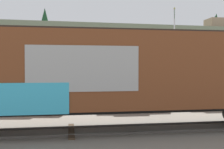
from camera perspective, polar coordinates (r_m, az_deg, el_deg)
The scene contains 8 objects.
ground_plane at distance 11.80m, azimuth 8.61°, elevation -11.21°, with size 260.00×260.00×0.00m, color slate.
track at distance 11.25m, azimuth -4.12°, elevation -11.63°, with size 60.02×4.23×0.08m.
freight_car at distance 11.10m, azimuth 1.61°, elevation 0.54°, with size 18.04×3.51×4.19m.
flagpole at distance 25.79m, azimuth 13.01°, elevation 7.21°, with size 0.68×1.34×8.18m.
hillside at distance 70.28m, azimuth -7.92°, elevation 4.08°, with size 148.99×33.97×16.00m.
parked_car_white at distance 16.15m, azimuth -17.07°, elevation -4.90°, with size 4.39×2.46×1.62m.
parked_car_black at distance 16.44m, azimuth 4.29°, elevation -4.54°, with size 4.22×2.10×1.75m.
parked_car_silver at distance 18.74m, azimuth 21.33°, elevation -3.94°, with size 4.76×2.10×1.67m.
Camera 1 is at (-3.89, -10.83, 2.59)m, focal length 43.30 mm.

